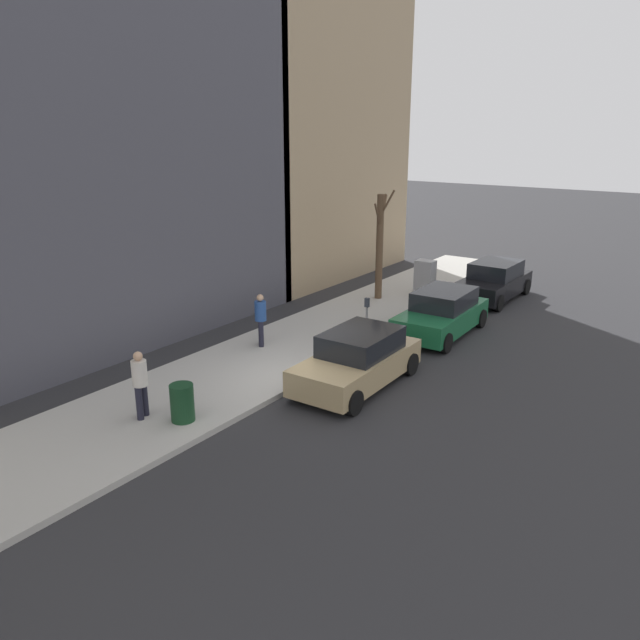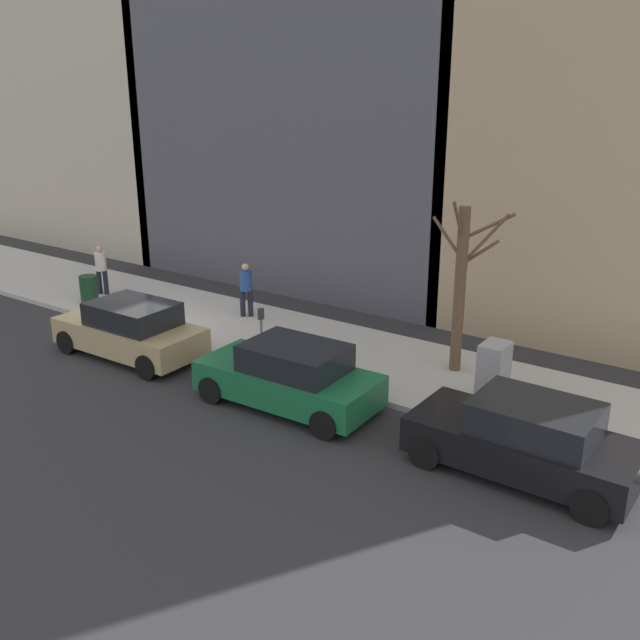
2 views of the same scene
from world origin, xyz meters
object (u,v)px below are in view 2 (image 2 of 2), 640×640
bare_tree (461,285)px  trash_bin (89,289)px  pedestrian_near_meter (246,287)px  office_block_center (370,42)px  parking_meter (261,327)px  pedestrian_midblock (101,267)px  utility_box (493,374)px  parked_car_green (290,376)px  parked_car_tan (131,330)px  parked_car_black (525,439)px  office_tower_right (146,57)px

bare_tree → trash_bin: 12.34m
pedestrian_near_meter → bare_tree: bearing=-40.9°
trash_bin → office_block_center: size_ratio=0.05×
bare_tree → trash_bin: bearing=98.0°
parking_meter → office_block_center: (11.44, 3.84, 7.33)m
parking_meter → office_block_center: 14.12m
pedestrian_near_meter → pedestrian_midblock: bearing=150.8°
trash_bin → parking_meter: bearing=-93.4°
utility_box → trash_bin: (-0.40, 13.57, -0.25)m
parked_car_green → parking_meter: (1.64, 2.17, 0.24)m
parked_car_tan → parked_car_black: bearing=-90.0°
parking_meter → pedestrian_near_meter: (2.34, 2.52, 0.11)m
utility_box → office_tower_right: size_ratio=0.09×
office_tower_right → utility_box: bearing=-115.0°
parked_car_green → parked_car_black: bearing=-89.5°
parked_car_green → office_tower_right: (12.61, 17.90, 7.19)m
parked_car_black → parked_car_tan: same height
utility_box → office_block_center: office_block_center is taller
pedestrian_midblock → pedestrian_near_meter: bearing=170.1°
parked_car_tan → office_block_center: office_block_center is taller
bare_tree → office_tower_right: (8.81, 20.23, 5.56)m
bare_tree → office_block_center: size_ratio=0.26×
utility_box → bare_tree: bare_tree is taller
parked_car_tan → parking_meter: parked_car_tan is taller
parking_meter → utility_box: size_ratio=0.94×
bare_tree → parking_meter: bearing=115.6°
parked_car_green → pedestrian_near_meter: size_ratio=2.56×
pedestrian_near_meter → office_tower_right: bearing=107.5°
trash_bin → pedestrian_midblock: pedestrian_midblock is taller
utility_box → pedestrian_midblock: pedestrian_midblock is taller
parked_car_tan → pedestrian_near_meter: bearing=-10.1°
parked_car_black → parked_car_green: (-0.18, 5.37, 0.00)m
trash_bin → office_block_center: (10.99, -3.75, 7.71)m
parked_car_green → parked_car_tan: size_ratio=1.00×
parking_meter → office_tower_right: (10.96, 15.72, 6.95)m
parked_car_black → parked_car_green: 5.38m
pedestrian_near_meter → office_block_center: size_ratio=0.10×
parked_car_black → pedestrian_midblock: bearing=80.7°
parking_meter → office_block_center: size_ratio=0.08×
parked_car_tan → pedestrian_midblock: bearing=57.6°
bare_tree → office_tower_right: size_ratio=0.27×
parked_car_green → pedestrian_near_meter: bearing=48.3°
parked_car_green → parking_meter: parked_car_green is taller
pedestrian_near_meter → office_tower_right: size_ratio=0.10×
pedestrian_near_meter → parked_car_black: bearing=-60.1°
parking_meter → bare_tree: 5.19m
parking_meter → pedestrian_midblock: (1.35, 8.02, 0.11)m
parking_meter → pedestrian_midblock: size_ratio=0.81×
utility_box → office_tower_right: (10.11, 21.70, 7.08)m
trash_bin → parked_car_green: bearing=-102.1°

